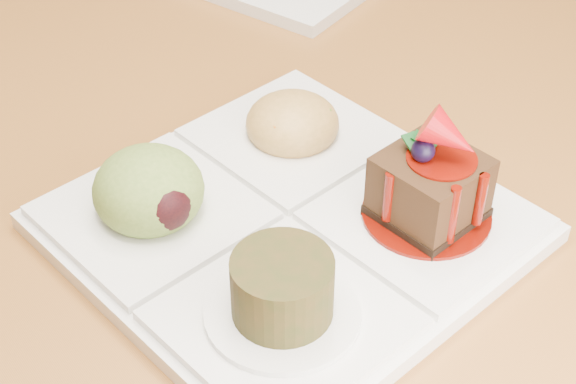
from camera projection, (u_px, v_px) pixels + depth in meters
dining_table at (231, 92)px, 0.81m from camera, size 1.00×1.80×0.75m
sampler_plate at (282, 209)px, 0.55m from camera, size 0.28×0.28×0.10m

